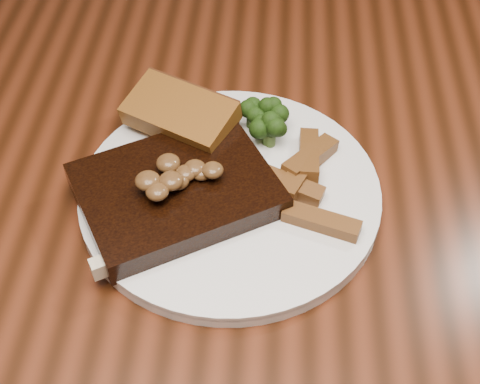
% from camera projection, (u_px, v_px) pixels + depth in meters
% --- Properties ---
extents(dining_table, '(1.60, 0.90, 0.75)m').
position_uv_depth(dining_table, '(234.00, 258.00, 0.76)').
color(dining_table, '#512110').
rests_on(dining_table, ground).
extents(chair_far, '(0.46, 0.46, 0.84)m').
position_uv_depth(chair_far, '(350.00, 86.00, 1.28)').
color(chair_far, black).
rests_on(chair_far, ground).
extents(plate, '(0.38, 0.38, 0.01)m').
position_uv_depth(plate, '(230.00, 194.00, 0.69)').
color(plate, white).
rests_on(plate, dining_table).
extents(steak, '(0.23, 0.22, 0.03)m').
position_uv_depth(steak, '(176.00, 191.00, 0.67)').
color(steak, black).
rests_on(steak, plate).
extents(steak_bone, '(0.14, 0.09, 0.02)m').
position_uv_depth(steak_bone, '(168.00, 245.00, 0.63)').
color(steak_bone, beige).
rests_on(steak_bone, plate).
extents(mushroom_pile, '(0.08, 0.08, 0.03)m').
position_uv_depth(mushroom_pile, '(182.00, 167.00, 0.65)').
color(mushroom_pile, brown).
rests_on(mushroom_pile, steak).
extents(garlic_bread, '(0.13, 0.11, 0.03)m').
position_uv_depth(garlic_bread, '(181.00, 127.00, 0.74)').
color(garlic_bread, brown).
rests_on(garlic_bread, plate).
extents(potato_wedges, '(0.10, 0.10, 0.02)m').
position_uv_depth(potato_wedges, '(304.00, 191.00, 0.67)').
color(potato_wedges, brown).
rests_on(potato_wedges, plate).
extents(broccoli_cluster, '(0.07, 0.07, 0.04)m').
position_uv_depth(broccoli_cluster, '(267.00, 130.00, 0.72)').
color(broccoli_cluster, '#1D3D0D').
rests_on(broccoli_cluster, plate).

